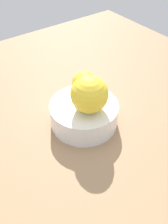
{
  "coord_description": "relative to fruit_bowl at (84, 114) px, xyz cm",
  "views": [
    {
      "loc": [
        -27.33,
        -37.1,
        45.05
      ],
      "look_at": [
        0.0,
        0.0,
        3.54
      ],
      "focal_mm": 40.81,
      "sensor_mm": 36.0,
      "label": 1
    }
  ],
  "objects": [
    {
      "name": "fruit_bowl",
      "position": [
        0.0,
        0.0,
        0.0
      ],
      "size": [
        16.64,
        16.64,
        5.9
      ],
      "color": "white",
      "rests_on": "ground_plane"
    },
    {
      "name": "ground_plane",
      "position": [
        0.0,
        0.0,
        -3.82
      ],
      "size": [
        110.0,
        110.0,
        2.0
      ],
      "primitive_type": "cube",
      "color": "#997551"
    },
    {
      "name": "orange_in_bowl_1",
      "position": [
        2.68,
        3.43,
        6.13
      ],
      "size": [
        6.11,
        6.11,
        6.11
      ],
      "primitive_type": "sphere",
      "color": "yellow",
      "rests_on": "fruit_bowl"
    },
    {
      "name": "orange_in_bowl_0",
      "position": [
        -0.48,
        -1.94,
        7.4
      ],
      "size": [
        8.66,
        8.66,
        8.66
      ],
      "primitive_type": "sphere",
      "color": "yellow",
      "rests_on": "fruit_bowl"
    }
  ]
}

